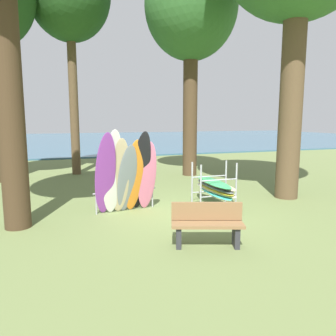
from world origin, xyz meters
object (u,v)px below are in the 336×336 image
(tree_far_right_back, at_px, (191,9))
(park_bench, at_px, (207,224))
(leaning_board_pile, at_px, (126,175))
(board_storage_rack, at_px, (215,187))

(tree_far_right_back, xyz_separation_m, park_bench, (-2.86, -7.72, -6.54))
(park_bench, bearing_deg, leaning_board_pile, 110.61)
(leaning_board_pile, distance_m, board_storage_rack, 2.60)
(board_storage_rack, relative_size, park_bench, 1.46)
(leaning_board_pile, height_order, board_storage_rack, leaning_board_pile)
(board_storage_rack, height_order, park_bench, board_storage_rack)
(tree_far_right_back, bearing_deg, park_bench, -110.29)
(tree_far_right_back, height_order, leaning_board_pile, tree_far_right_back)
(leaning_board_pile, relative_size, park_bench, 1.53)
(tree_far_right_back, height_order, park_bench, tree_far_right_back)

